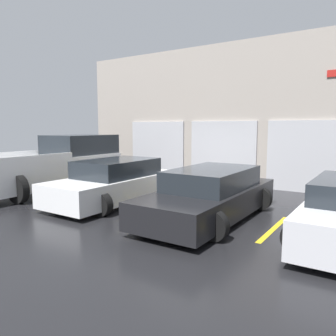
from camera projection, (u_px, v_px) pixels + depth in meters
name	position (u px, v px, depth m)	size (l,w,h in m)	color
ground_plane	(189.00, 198.00, 10.48)	(28.00, 28.00, 0.00)	black
shophouse_building	(231.00, 116.00, 12.87)	(14.00, 0.68, 5.45)	#9E9389
pickup_truck	(55.00, 165.00, 11.77)	(2.59, 5.49, 1.95)	white
sedan_white	(116.00, 182.00, 9.84)	(2.16, 4.36, 1.29)	white
sedan_side	(211.00, 195.00, 8.12)	(2.20, 4.72, 1.24)	black
parking_stripe_far_left	(23.00, 186.00, 12.47)	(0.12, 2.20, 0.01)	gold
parking_stripe_left	(79.00, 196.00, 10.75)	(0.12, 2.20, 0.01)	gold
parking_stripe_centre	(158.00, 209.00, 9.03)	(0.12, 2.20, 0.01)	gold
parking_stripe_right	(274.00, 229.00, 7.31)	(0.12, 2.20, 0.01)	gold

